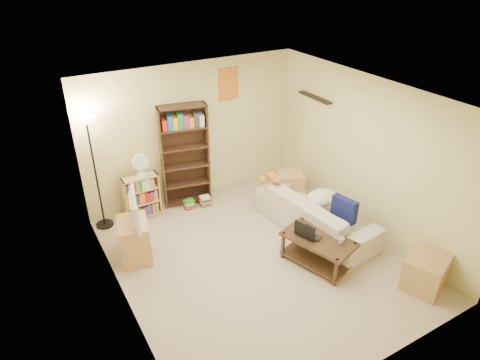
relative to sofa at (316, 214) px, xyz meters
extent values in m
plane|color=tan|center=(-1.20, -0.17, -0.31)|extent=(4.50, 4.50, 0.00)
cube|color=beige|center=(-1.20, 2.08, 0.94)|extent=(4.00, 0.04, 2.50)
cube|color=beige|center=(-1.20, -2.42, 0.94)|extent=(4.00, 0.04, 2.50)
cube|color=beige|center=(-3.20, -0.17, 0.94)|extent=(0.04, 4.50, 2.50)
cube|color=beige|center=(0.80, -0.17, 0.94)|extent=(0.04, 4.50, 2.50)
cube|color=white|center=(-1.20, -0.17, 2.19)|extent=(4.00, 4.50, 0.04)
cube|color=red|center=(-0.48, 2.07, 1.71)|extent=(0.40, 0.02, 0.58)
cube|color=black|center=(0.72, 1.13, 1.54)|extent=(0.12, 0.80, 0.03)
imported|color=#BCB59C|center=(0.00, 0.00, 0.00)|extent=(2.34, 1.31, 0.63)
cube|color=#121851|center=(0.15, -0.45, 0.29)|extent=(0.21, 0.43, 0.37)
ellipsoid|color=silver|center=(0.15, 0.07, 0.22)|extent=(0.58, 0.41, 0.25)
ellipsoid|color=#C9752A|center=(-0.33, 0.80, 0.39)|extent=(0.41, 0.22, 0.16)
sphere|color=#C9752A|center=(-0.55, 0.77, 0.42)|extent=(0.13, 0.13, 0.13)
cube|color=#3E2918|center=(-0.52, -0.69, 0.12)|extent=(0.85, 1.15, 0.05)
cube|color=#3E2918|center=(-0.52, -0.69, -0.22)|extent=(0.81, 1.09, 0.03)
cube|color=#3E2918|center=(-0.62, -1.19, -0.09)|extent=(0.04, 0.04, 0.46)
cube|color=#3E2918|center=(-0.16, -1.05, -0.09)|extent=(0.04, 0.04, 0.46)
cube|color=#3E2918|center=(-0.89, -0.33, -0.09)|extent=(0.04, 0.04, 0.46)
cube|color=#3E2918|center=(-0.43, -0.19, -0.09)|extent=(0.04, 0.04, 0.46)
imported|color=black|center=(-0.58, -0.55, 0.16)|extent=(0.56, 0.54, 0.03)
cube|color=white|center=(-0.72, -0.59, 0.28)|extent=(0.12, 0.33, 0.23)
imported|color=silver|center=(-0.34, -0.94, 0.19)|extent=(0.20, 0.20, 0.09)
cube|color=black|center=(-0.52, -0.33, 0.15)|extent=(0.15, 0.18, 0.02)
cube|color=tan|center=(-2.81, 0.77, 0.01)|extent=(0.55, 0.68, 0.64)
imported|color=black|center=(-2.81, 0.77, 0.55)|extent=(0.81, 0.44, 0.44)
cube|color=#412C19|center=(-1.47, 1.88, 0.61)|extent=(0.87, 0.44, 1.86)
cube|color=tan|center=(-2.33, 1.83, 0.08)|extent=(0.61, 0.24, 0.78)
cylinder|color=white|center=(-2.29, 1.82, 0.49)|extent=(0.16, 0.16, 0.04)
cylinder|color=white|center=(-2.29, 1.82, 0.59)|extent=(0.02, 0.02, 0.16)
cylinder|color=white|center=(-2.29, 1.79, 0.75)|extent=(0.28, 0.06, 0.28)
cylinder|color=black|center=(-3.00, 1.88, -0.30)|extent=(0.29, 0.29, 0.03)
cylinder|color=black|center=(-3.00, 1.88, 0.61)|extent=(0.03, 0.03, 1.84)
cone|color=#FFF0C6|center=(-3.00, 1.88, 1.57)|extent=(0.33, 0.33, 0.14)
cube|color=tan|center=(0.22, 1.05, -0.05)|extent=(0.61, 0.61, 0.53)
cube|color=tan|center=(0.45, -1.81, -0.07)|extent=(0.72, 0.66, 0.49)
cube|color=red|center=(-1.54, 1.67, -0.23)|extent=(0.19, 0.15, 0.16)
cube|color=#1966B2|center=(-1.25, 1.58, -0.22)|extent=(0.19, 0.15, 0.20)
camera|label=1|loc=(-4.02, -4.45, 3.84)|focal=32.00mm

